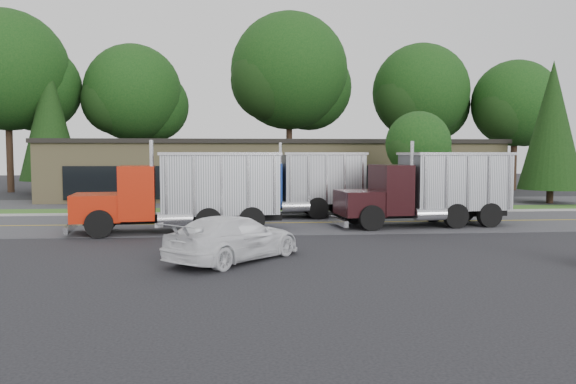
% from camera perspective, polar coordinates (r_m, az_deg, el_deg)
% --- Properties ---
extents(ground, '(140.00, 140.00, 0.00)m').
position_cam_1_polar(ground, '(17.86, -3.11, -6.84)').
color(ground, '#2E2E33').
rests_on(ground, ground).
extents(road, '(60.00, 8.00, 0.02)m').
position_cam_1_polar(road, '(26.75, -3.72, -3.22)').
color(road, '#55555A').
rests_on(road, ground).
extents(center_line, '(60.00, 0.12, 0.01)m').
position_cam_1_polar(center_line, '(26.75, -3.72, -3.22)').
color(center_line, gold).
rests_on(center_line, ground).
extents(curb, '(60.00, 0.30, 0.12)m').
position_cam_1_polar(curb, '(30.92, -3.88, -2.24)').
color(curb, '#9E9E99').
rests_on(curb, ground).
extents(grass_verge, '(60.00, 3.40, 0.03)m').
position_cam_1_polar(grass_verge, '(32.71, -3.94, -1.90)').
color(grass_verge, '#2E6522').
rests_on(grass_verge, ground).
extents(far_parking, '(60.00, 7.00, 0.02)m').
position_cam_1_polar(far_parking, '(37.69, -4.07, -1.12)').
color(far_parking, '#55555A').
rests_on(far_parking, ground).
extents(strip_mall, '(32.00, 12.00, 4.00)m').
position_cam_1_polar(strip_mall, '(43.63, -1.57, 2.22)').
color(strip_mall, '#98895D').
rests_on(strip_mall, ground).
extents(tree_far_a, '(10.76, 10.13, 15.35)m').
position_cam_1_polar(tree_far_a, '(53.66, -26.42, 10.48)').
color(tree_far_a, '#382619').
rests_on(tree_far_a, ground).
extents(tree_far_b, '(9.12, 8.58, 13.01)m').
position_cam_1_polar(tree_far_b, '(52.71, -15.28, 9.24)').
color(tree_far_b, '#382619').
rests_on(tree_far_b, ground).
extents(tree_far_c, '(11.29, 10.63, 16.11)m').
position_cam_1_polar(tree_far_c, '(52.34, 0.30, 11.60)').
color(tree_far_c, '#382619').
rests_on(tree_far_c, ground).
extents(tree_far_d, '(9.32, 8.78, 13.30)m').
position_cam_1_polar(tree_far_d, '(53.57, 13.44, 9.39)').
color(tree_far_d, '#382619').
rests_on(tree_far_d, ground).
extents(tree_far_e, '(8.13, 7.65, 11.60)m').
position_cam_1_polar(tree_far_e, '(54.68, 22.14, 7.95)').
color(tree_far_e, '#382619').
rests_on(tree_far_e, ground).
extents(evergreen_left, '(4.83, 4.83, 10.98)m').
position_cam_1_polar(evergreen_left, '(50.05, -23.07, 6.75)').
color(evergreen_left, '#382619').
rests_on(evergreen_left, ground).
extents(evergreen_right, '(4.14, 4.14, 9.42)m').
position_cam_1_polar(evergreen_right, '(41.08, 25.25, 6.16)').
color(evergreen_right, '#382619').
rests_on(evergreen_right, ground).
extents(tree_verge, '(4.08, 3.84, 5.82)m').
position_cam_1_polar(tree_verge, '(34.27, 13.15, 4.47)').
color(tree_verge, '#382619').
rests_on(tree_verge, ground).
extents(dump_truck_red, '(8.77, 3.63, 3.36)m').
position_cam_1_polar(dump_truck_red, '(24.20, -9.84, 0.27)').
color(dump_truck_red, black).
rests_on(dump_truck_red, ground).
extents(dump_truck_blue, '(7.28, 2.90, 3.36)m').
position_cam_1_polar(dump_truck_blue, '(29.27, 1.57, 0.95)').
color(dump_truck_blue, black).
rests_on(dump_truck_blue, ground).
extents(dump_truck_maroon, '(8.08, 3.46, 3.36)m').
position_cam_1_polar(dump_truck_maroon, '(26.59, 14.43, 0.53)').
color(dump_truck_maroon, black).
rests_on(dump_truck_maroon, ground).
extents(rally_car, '(4.73, 4.93, 1.41)m').
position_cam_1_polar(rally_car, '(17.61, -5.52, -4.68)').
color(rally_car, white).
rests_on(rally_car, ground).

